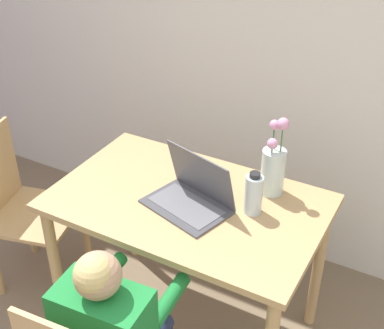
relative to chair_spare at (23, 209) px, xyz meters
The scene contains 7 objects.
wall_back 1.58m from the chair_spare, 41.12° to the left, with size 6.40×0.05×2.50m.
dining_table 0.92m from the chair_spare, ahead, with size 1.12×0.70×0.74m.
chair_spare is the anchor object (origin of this frame).
person_seated 1.06m from the chair_spare, 27.72° to the right, with size 0.35×0.44×0.97m.
laptop 0.99m from the chair_spare, ahead, with size 0.39×0.31×0.23m.
flower_vase 1.29m from the chair_spare, 15.47° to the left, with size 0.10×0.10×0.35m.
water_bottle 1.23m from the chair_spare, ahead, with size 0.07×0.07×0.18m.
Camera 1 is at (0.75, -0.12, 2.05)m, focal length 50.00 mm.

